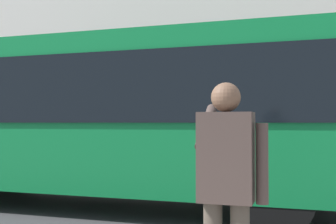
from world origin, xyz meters
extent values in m
plane|color=#38383A|center=(0.00, 0.00, 0.00)|extent=(60.00, 60.00, 0.00)
cube|color=#0F7238|center=(3.00, 0.35, 1.70)|extent=(9.00, 2.50, 2.60)
cube|color=black|center=(3.00, 1.61, 2.10)|extent=(7.60, 0.06, 1.10)
cylinder|color=black|center=(6.00, -0.75, 0.50)|extent=(1.00, 0.28, 1.00)
cylinder|color=black|center=(0.00, -0.75, 0.50)|extent=(1.00, 0.28, 1.00)
cylinder|color=black|center=(0.00, 1.45, 0.50)|extent=(1.00, 0.28, 1.00)
cube|color=#473833|center=(0.19, 4.45, 1.30)|extent=(0.40, 0.24, 0.66)
sphere|color=brown|center=(0.19, 4.45, 1.74)|extent=(0.22, 0.22, 0.22)
cylinder|color=#473833|center=(-0.07, 4.45, 1.26)|extent=(0.09, 0.09, 0.58)
cylinder|color=#473833|center=(0.37, 4.29, 1.52)|extent=(0.09, 0.48, 0.37)
cube|color=black|center=(0.29, 4.15, 1.72)|extent=(0.07, 0.01, 0.14)
camera|label=1|loc=(-0.37, 7.58, 1.55)|focal=45.72mm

